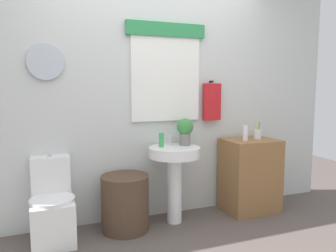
{
  "coord_description": "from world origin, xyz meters",
  "views": [
    {
      "loc": [
        -1.05,
        -2.13,
        1.37
      ],
      "look_at": [
        0.08,
        0.8,
        0.99
      ],
      "focal_mm": 35.3,
      "sensor_mm": 36.0,
      "label": 1
    }
  ],
  "objects_px": {
    "laundry_hamper": "(125,203)",
    "potted_plant": "(185,130)",
    "lotion_bottle": "(245,133)",
    "toilet": "(52,209)",
    "soap_bottle": "(161,140)",
    "pedestal_sink": "(174,166)",
    "wooden_cabinet": "(250,175)",
    "toothbrush_cup": "(257,134)"
  },
  "relations": [
    {
      "from": "laundry_hamper",
      "to": "potted_plant",
      "type": "distance_m",
      "value": 0.93
    },
    {
      "from": "potted_plant",
      "to": "lotion_bottle",
      "type": "height_order",
      "value": "potted_plant"
    },
    {
      "from": "toilet",
      "to": "lotion_bottle",
      "type": "distance_m",
      "value": 2.05
    },
    {
      "from": "soap_bottle",
      "to": "lotion_bottle",
      "type": "height_order",
      "value": "lotion_bottle"
    },
    {
      "from": "pedestal_sink",
      "to": "potted_plant",
      "type": "xyz_separation_m",
      "value": [
        0.14,
        0.06,
        0.35
      ]
    },
    {
      "from": "wooden_cabinet",
      "to": "toothbrush_cup",
      "type": "xyz_separation_m",
      "value": [
        0.1,
        0.02,
        0.45
      ]
    },
    {
      "from": "laundry_hamper",
      "to": "lotion_bottle",
      "type": "relative_size",
      "value": 3.33
    },
    {
      "from": "toilet",
      "to": "toothbrush_cup",
      "type": "distance_m",
      "value": 2.23
    },
    {
      "from": "toilet",
      "to": "toothbrush_cup",
      "type": "xyz_separation_m",
      "value": [
        2.16,
        -0.02,
        0.56
      ]
    },
    {
      "from": "soap_bottle",
      "to": "potted_plant",
      "type": "height_order",
      "value": "potted_plant"
    },
    {
      "from": "toilet",
      "to": "pedestal_sink",
      "type": "distance_m",
      "value": 1.2
    },
    {
      "from": "toilet",
      "to": "soap_bottle",
      "type": "height_order",
      "value": "soap_bottle"
    },
    {
      "from": "wooden_cabinet",
      "to": "potted_plant",
      "type": "bearing_deg",
      "value": 175.48
    },
    {
      "from": "laundry_hamper",
      "to": "wooden_cabinet",
      "type": "xyz_separation_m",
      "value": [
        1.41,
        0.0,
        0.13
      ]
    },
    {
      "from": "wooden_cabinet",
      "to": "toothbrush_cup",
      "type": "distance_m",
      "value": 0.46
    },
    {
      "from": "wooden_cabinet",
      "to": "soap_bottle",
      "type": "relative_size",
      "value": 5.56
    },
    {
      "from": "wooden_cabinet",
      "to": "soap_bottle",
      "type": "distance_m",
      "value": 1.11
    },
    {
      "from": "pedestal_sink",
      "to": "potted_plant",
      "type": "relative_size",
      "value": 2.8
    },
    {
      "from": "pedestal_sink",
      "to": "soap_bottle",
      "type": "height_order",
      "value": "soap_bottle"
    },
    {
      "from": "lotion_bottle",
      "to": "laundry_hamper",
      "type": "bearing_deg",
      "value": 178.25
    },
    {
      "from": "potted_plant",
      "to": "lotion_bottle",
      "type": "bearing_deg",
      "value": -8.63
    },
    {
      "from": "laundry_hamper",
      "to": "toothbrush_cup",
      "type": "distance_m",
      "value": 1.61
    },
    {
      "from": "toilet",
      "to": "potted_plant",
      "type": "height_order",
      "value": "potted_plant"
    },
    {
      "from": "pedestal_sink",
      "to": "wooden_cabinet",
      "type": "relative_size",
      "value": 0.97
    },
    {
      "from": "pedestal_sink",
      "to": "wooden_cabinet",
      "type": "bearing_deg",
      "value": 0.0
    },
    {
      "from": "toilet",
      "to": "laundry_hamper",
      "type": "relative_size",
      "value": 1.42
    },
    {
      "from": "toilet",
      "to": "pedestal_sink",
      "type": "bearing_deg",
      "value": -1.76
    },
    {
      "from": "pedestal_sink",
      "to": "toilet",
      "type": "bearing_deg",
      "value": 178.24
    },
    {
      "from": "pedestal_sink",
      "to": "toothbrush_cup",
      "type": "relative_size",
      "value": 4.18
    },
    {
      "from": "potted_plant",
      "to": "toothbrush_cup",
      "type": "relative_size",
      "value": 1.5
    },
    {
      "from": "soap_bottle",
      "to": "laundry_hamper",
      "type": "bearing_deg",
      "value": -172.65
    },
    {
      "from": "soap_bottle",
      "to": "toothbrush_cup",
      "type": "height_order",
      "value": "toothbrush_cup"
    },
    {
      "from": "soap_bottle",
      "to": "potted_plant",
      "type": "relative_size",
      "value": 0.52
    },
    {
      "from": "soap_bottle",
      "to": "potted_plant",
      "type": "distance_m",
      "value": 0.27
    },
    {
      "from": "toothbrush_cup",
      "to": "lotion_bottle",
      "type": "bearing_deg",
      "value": -163.23
    },
    {
      "from": "soap_bottle",
      "to": "pedestal_sink",
      "type": "bearing_deg",
      "value": -22.62
    },
    {
      "from": "lotion_bottle",
      "to": "toilet",
      "type": "bearing_deg",
      "value": 177.79
    },
    {
      "from": "wooden_cabinet",
      "to": "lotion_bottle",
      "type": "xyz_separation_m",
      "value": [
        -0.1,
        -0.04,
        0.48
      ]
    },
    {
      "from": "pedestal_sink",
      "to": "toothbrush_cup",
      "type": "height_order",
      "value": "toothbrush_cup"
    },
    {
      "from": "lotion_bottle",
      "to": "pedestal_sink",
      "type": "bearing_deg",
      "value": 177.13
    },
    {
      "from": "wooden_cabinet",
      "to": "toothbrush_cup",
      "type": "height_order",
      "value": "toothbrush_cup"
    },
    {
      "from": "toilet",
      "to": "soap_bottle",
      "type": "bearing_deg",
      "value": 0.78
    }
  ]
}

